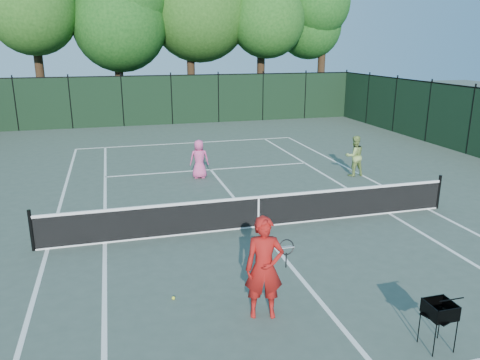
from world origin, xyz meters
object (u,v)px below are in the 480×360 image
object	(u,v)px
player_pink	(199,159)
loose_ball_midcourt	(173,298)
coach	(264,268)
player_green	(354,156)
ball_hopper	(440,310)

from	to	relation	value
player_pink	loose_ball_midcourt	bearing A→B (deg)	83.67
coach	player_green	size ratio (longest dim) A/B	1.26
player_pink	player_green	distance (m)	5.92
player_green	loose_ball_midcourt	xyz separation A→B (m)	(-7.93, -7.30, -0.74)
ball_hopper	coach	bearing A→B (deg)	125.82
coach	player_pink	xyz separation A→B (m)	(0.58, 9.55, -0.24)
coach	player_pink	world-z (taller)	coach
player_pink	loose_ball_midcourt	distance (m)	8.84
player_green	ball_hopper	bearing A→B (deg)	66.93
coach	ball_hopper	size ratio (longest dim) A/B	2.31
coach	ball_hopper	xyz separation A→B (m)	(2.48, -1.69, -0.27)
player_green	ball_hopper	distance (m)	10.72
ball_hopper	loose_ball_midcourt	xyz separation A→B (m)	(-4.03, 2.69, -0.68)
coach	ball_hopper	world-z (taller)	coach
player_green	ball_hopper	world-z (taller)	player_green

